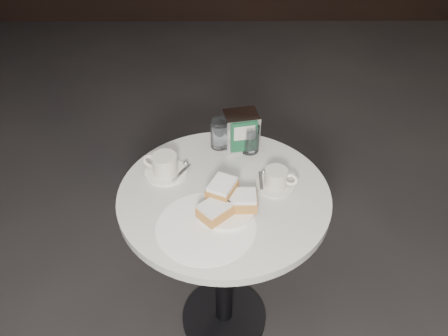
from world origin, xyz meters
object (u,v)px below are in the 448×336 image
coffee_cup_right (276,179)px  napkin_dispenser (241,131)px  beignet_plate (226,203)px  water_glass_right (250,137)px  water_glass_left (219,134)px  coffee_cup_left (165,166)px  cafe_table (224,233)px

coffee_cup_right → napkin_dispenser: (-0.11, 0.22, 0.04)m
beignet_plate → water_glass_right: 0.33m
water_glass_left → napkin_dispenser: bearing=-3.4°
beignet_plate → coffee_cup_left: beignet_plate is taller
cafe_table → beignet_plate: size_ratio=3.00×
beignet_plate → napkin_dispenser: napkin_dispenser is taller
cafe_table → napkin_dispenser: (0.06, 0.25, 0.27)m
water_glass_right → coffee_cup_left: bearing=-155.8°
coffee_cup_right → water_glass_right: water_glass_right is taller
coffee_cup_left → water_glass_left: size_ratio=1.65×
coffee_cup_right → water_glass_left: bearing=144.9°
cafe_table → coffee_cup_right: 0.29m
coffee_cup_left → napkin_dispenser: napkin_dispenser is taller
water_glass_right → cafe_table: bearing=-112.4°
cafe_table → napkin_dispenser: bearing=76.1°
coffee_cup_right → coffee_cup_left: bearing=-175.0°
coffee_cup_right → water_glass_right: size_ratio=1.39×
coffee_cup_left → water_glass_right: water_glass_right is taller
beignet_plate → water_glass_left: bearing=93.4°
napkin_dispenser → water_glass_left: bearing=165.0°
water_glass_right → napkin_dispenser: bearing=146.7°
coffee_cup_right → water_glass_left: water_glass_left is taller
coffee_cup_left → napkin_dispenser: bearing=45.6°
cafe_table → beignet_plate: bearing=-86.4°
water_glass_right → napkin_dispenser: size_ratio=0.82×
beignet_plate → cafe_table: bearing=93.6°
beignet_plate → coffee_cup_left: size_ratio=1.38×
napkin_dispenser → coffee_cup_right: bearing=-75.5°
cafe_table → water_glass_right: (0.10, 0.23, 0.25)m
coffee_cup_right → cafe_table: bearing=-155.3°
cafe_table → water_glass_left: bearing=93.4°
cafe_table → water_glass_right: 0.36m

